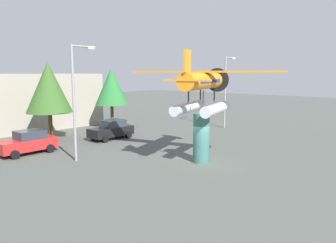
{
  "coord_description": "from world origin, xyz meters",
  "views": [
    {
      "loc": [
        -17.98,
        -12.91,
        6.01
      ],
      "look_at": [
        0.0,
        3.0,
        2.51
      ],
      "focal_mm": 35.52,
      "sensor_mm": 36.0,
      "label": 1
    }
  ],
  "objects_px": {
    "display_pedestal": "(201,138)",
    "floatplane_monument": "(203,88)",
    "streetlight_secondary": "(226,87)",
    "tree_center_back": "(111,87)",
    "car_mid_red": "(28,142)",
    "streetlight_primary": "(76,94)",
    "storefront_building": "(31,101)",
    "tree_east": "(49,88)",
    "car_far_black": "(111,130)"
  },
  "relations": [
    {
      "from": "storefront_building",
      "to": "car_mid_red",
      "type": "bearing_deg",
      "value": -117.81
    },
    {
      "from": "car_mid_red",
      "to": "tree_east",
      "type": "height_order",
      "value": "tree_east"
    },
    {
      "from": "car_mid_red",
      "to": "streetlight_primary",
      "type": "height_order",
      "value": "streetlight_primary"
    },
    {
      "from": "tree_east",
      "to": "streetlight_primary",
      "type": "bearing_deg",
      "value": -107.01
    },
    {
      "from": "streetlight_primary",
      "to": "tree_center_back",
      "type": "bearing_deg",
      "value": 41.28
    },
    {
      "from": "tree_east",
      "to": "floatplane_monument",
      "type": "bearing_deg",
      "value": -78.99
    },
    {
      "from": "storefront_building",
      "to": "car_far_black",
      "type": "bearing_deg",
      "value": -79.49
    },
    {
      "from": "display_pedestal",
      "to": "storefront_building",
      "type": "height_order",
      "value": "storefront_building"
    },
    {
      "from": "floatplane_monument",
      "to": "tree_center_back",
      "type": "distance_m",
      "value": 16.68
    },
    {
      "from": "car_far_black",
      "to": "tree_center_back",
      "type": "relative_size",
      "value": 0.64
    },
    {
      "from": "car_far_black",
      "to": "tree_east",
      "type": "distance_m",
      "value": 6.71
    },
    {
      "from": "streetlight_secondary",
      "to": "tree_center_back",
      "type": "height_order",
      "value": "streetlight_secondary"
    },
    {
      "from": "display_pedestal",
      "to": "streetlight_secondary",
      "type": "distance_m",
      "value": 15.46
    },
    {
      "from": "streetlight_primary",
      "to": "car_mid_red",
      "type": "bearing_deg",
      "value": 107.79
    },
    {
      "from": "floatplane_monument",
      "to": "streetlight_secondary",
      "type": "distance_m",
      "value": 15.07
    },
    {
      "from": "floatplane_monument",
      "to": "streetlight_primary",
      "type": "distance_m",
      "value": 8.57
    },
    {
      "from": "streetlight_primary",
      "to": "tree_center_back",
      "type": "xyz_separation_m",
      "value": [
        10.47,
        9.19,
        -0.04
      ]
    },
    {
      "from": "floatplane_monument",
      "to": "storefront_building",
      "type": "height_order",
      "value": "floatplane_monument"
    },
    {
      "from": "display_pedestal",
      "to": "streetlight_primary",
      "type": "distance_m",
      "value": 9.0
    },
    {
      "from": "floatplane_monument",
      "to": "streetlight_secondary",
      "type": "relative_size",
      "value": 1.31
    },
    {
      "from": "storefront_building",
      "to": "tree_east",
      "type": "height_order",
      "value": "tree_east"
    },
    {
      "from": "car_mid_red",
      "to": "tree_center_back",
      "type": "relative_size",
      "value": 0.64
    },
    {
      "from": "display_pedestal",
      "to": "floatplane_monument",
      "type": "xyz_separation_m",
      "value": [
        0.12,
        0.04,
        3.35
      ]
    },
    {
      "from": "floatplane_monument",
      "to": "streetlight_secondary",
      "type": "xyz_separation_m",
      "value": [
        13.57,
        6.54,
        -0.48
      ]
    },
    {
      "from": "storefront_building",
      "to": "tree_east",
      "type": "bearing_deg",
      "value": -104.21
    },
    {
      "from": "display_pedestal",
      "to": "floatplane_monument",
      "type": "height_order",
      "value": "floatplane_monument"
    },
    {
      "from": "car_far_black",
      "to": "storefront_building",
      "type": "distance_m",
      "value": 11.45
    },
    {
      "from": "car_far_black",
      "to": "tree_east",
      "type": "relative_size",
      "value": 0.6
    },
    {
      "from": "tree_center_back",
      "to": "car_far_black",
      "type": "bearing_deg",
      "value": -129.66
    },
    {
      "from": "floatplane_monument",
      "to": "streetlight_secondary",
      "type": "bearing_deg",
      "value": 8.21
    },
    {
      "from": "car_mid_red",
      "to": "storefront_building",
      "type": "xyz_separation_m",
      "value": [
        5.72,
        10.85,
        2.1
      ]
    },
    {
      "from": "car_far_black",
      "to": "car_mid_red",
      "type": "bearing_deg",
      "value": -1.59
    },
    {
      "from": "streetlight_primary",
      "to": "tree_center_back",
      "type": "distance_m",
      "value": 13.93
    },
    {
      "from": "tree_east",
      "to": "car_far_black",
      "type": "bearing_deg",
      "value": -45.13
    },
    {
      "from": "tree_center_back",
      "to": "display_pedestal",
      "type": "bearing_deg",
      "value": -108.23
    },
    {
      "from": "display_pedestal",
      "to": "car_far_black",
      "type": "xyz_separation_m",
      "value": [
        1.12,
        10.94,
        -0.8
      ]
    },
    {
      "from": "display_pedestal",
      "to": "streetlight_primary",
      "type": "xyz_separation_m",
      "value": [
        -5.23,
        6.71,
        2.92
      ]
    },
    {
      "from": "floatplane_monument",
      "to": "streetlight_secondary",
      "type": "height_order",
      "value": "streetlight_secondary"
    },
    {
      "from": "car_mid_red",
      "to": "floatplane_monument",
      "type": "bearing_deg",
      "value": 121.39
    },
    {
      "from": "floatplane_monument",
      "to": "tree_east",
      "type": "height_order",
      "value": "floatplane_monument"
    },
    {
      "from": "car_mid_red",
      "to": "storefront_building",
      "type": "relative_size",
      "value": 0.28
    },
    {
      "from": "streetlight_primary",
      "to": "streetlight_secondary",
      "type": "distance_m",
      "value": 18.92
    },
    {
      "from": "streetlight_secondary",
      "to": "storefront_building",
      "type": "xyz_separation_m",
      "value": [
        -14.63,
        15.42,
        -1.56
      ]
    },
    {
      "from": "storefront_building",
      "to": "tree_center_back",
      "type": "distance_m",
      "value": 8.82
    },
    {
      "from": "car_mid_red",
      "to": "tree_east",
      "type": "bearing_deg",
      "value": -136.77
    },
    {
      "from": "streetlight_primary",
      "to": "streetlight_secondary",
      "type": "bearing_deg",
      "value": -0.4
    },
    {
      "from": "tree_east",
      "to": "tree_center_back",
      "type": "distance_m",
      "value": 8.07
    },
    {
      "from": "streetlight_secondary",
      "to": "streetlight_primary",
      "type": "bearing_deg",
      "value": 179.6
    },
    {
      "from": "streetlight_secondary",
      "to": "tree_center_back",
      "type": "distance_m",
      "value": 12.59
    },
    {
      "from": "car_far_black",
      "to": "streetlight_primary",
      "type": "distance_m",
      "value": 8.48
    }
  ]
}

